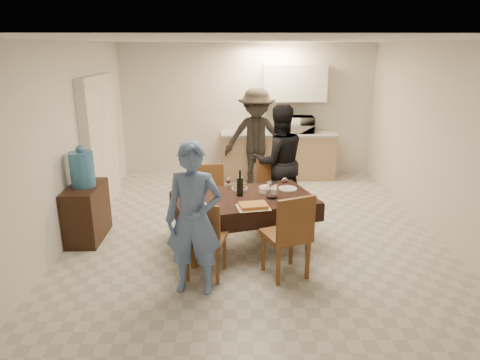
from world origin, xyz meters
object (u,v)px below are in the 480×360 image
(water_jug, at_px, (82,169))
(person_kitchen, at_px, (256,138))
(water_pitcher, at_px, (272,190))
(console, at_px, (87,213))
(savoury_tart, at_px, (253,206))
(dining_table, at_px, (244,199))
(person_far, at_px, (278,162))
(microwave, at_px, (299,124))
(person_near, at_px, (194,219))
(wine_bottle, at_px, (240,183))

(water_jug, xyz_separation_m, person_kitchen, (2.42, 2.36, -0.08))
(water_pitcher, height_order, person_kitchen, person_kitchen)
(console, height_order, savoury_tart, console)
(dining_table, xyz_separation_m, person_far, (0.55, 1.05, 0.21))
(microwave, relative_size, person_kitchen, 0.31)
(console, xyz_separation_m, water_pitcher, (2.46, -0.32, 0.41))
(dining_table, height_order, person_far, person_far)
(water_pitcher, xyz_separation_m, person_near, (-0.90, -1.00, 0.03))
(wine_bottle, xyz_separation_m, person_kitchen, (0.35, 2.58, 0.05))
(savoury_tart, bearing_deg, microwave, 73.04)
(dining_table, distance_m, person_near, 1.20)
(water_pitcher, bearing_deg, dining_table, 171.87)
(water_jug, distance_m, water_pitcher, 2.49)
(savoury_tart, bearing_deg, dining_table, 104.74)
(savoury_tart, distance_m, person_near, 0.94)
(dining_table, relative_size, water_pitcher, 9.47)
(water_jug, bearing_deg, microwave, 40.63)
(savoury_tart, relative_size, person_kitchen, 0.21)
(wine_bottle, distance_m, water_pitcher, 0.42)
(dining_table, xyz_separation_m, savoury_tart, (0.10, -0.38, 0.06))
(water_jug, distance_m, wine_bottle, 2.08)
(water_pitcher, distance_m, person_near, 1.35)
(wine_bottle, distance_m, person_near, 1.21)
(water_jug, height_order, wine_bottle, water_jug)
(person_kitchen, bearing_deg, wine_bottle, -97.79)
(console, height_order, person_near, person_near)
(console, distance_m, savoury_tart, 2.33)
(wine_bottle, bearing_deg, savoury_tart, -70.77)
(wine_bottle, xyz_separation_m, water_pitcher, (0.40, -0.10, -0.07))
(water_pitcher, bearing_deg, console, 172.51)
(water_pitcher, relative_size, person_near, 0.13)
(savoury_tart, xyz_separation_m, microwave, (1.06, 3.46, 0.36))
(console, xyz_separation_m, person_near, (1.56, -1.32, 0.44))
(water_pitcher, bearing_deg, person_near, -131.99)
(wine_bottle, bearing_deg, person_kitchen, 82.21)
(wine_bottle, distance_m, microwave, 3.27)
(dining_table, distance_m, water_jug, 2.16)
(microwave, height_order, person_kitchen, person_kitchen)
(person_kitchen, bearing_deg, savoury_tart, -93.86)
(dining_table, xyz_separation_m, water_pitcher, (0.35, -0.05, 0.14))
(water_jug, xyz_separation_m, water_pitcher, (2.46, -0.32, -0.20))
(water_pitcher, distance_m, savoury_tart, 0.42)
(dining_table, bearing_deg, person_near, -133.65)
(dining_table, bearing_deg, microwave, 53.43)
(water_pitcher, height_order, microwave, microwave)
(microwave, bearing_deg, person_near, 67.56)
(water_pitcher, xyz_separation_m, person_far, (0.20, 1.10, 0.07))
(wine_bottle, bearing_deg, dining_table, -45.00)
(person_far, bearing_deg, microwave, -120.20)
(person_near, bearing_deg, wine_bottle, 71.58)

